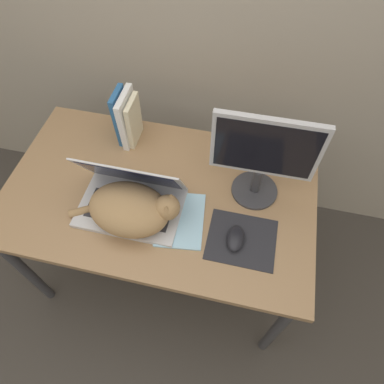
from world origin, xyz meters
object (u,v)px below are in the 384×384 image
object	(u,v)px
book_row	(127,118)
external_monitor	(263,156)
laptop	(131,198)
computer_mouse	(236,238)
notepad	(181,220)
cat	(132,209)

from	to	relation	value
book_row	external_monitor	bearing A→B (deg)	-16.52
laptop	external_monitor	bearing A→B (deg)	20.47
computer_mouse	notepad	distance (m)	0.22
computer_mouse	book_row	world-z (taller)	book_row
cat	notepad	xyz separation A→B (m)	(0.18, 0.03, -0.07)
cat	book_row	world-z (taller)	book_row
laptop	computer_mouse	world-z (taller)	laptop
computer_mouse	book_row	distance (m)	0.69
laptop	cat	xyz separation A→B (m)	(0.03, -0.06, 0.03)
computer_mouse	notepad	bearing A→B (deg)	169.44
cat	computer_mouse	distance (m)	0.40
external_monitor	book_row	size ratio (longest dim) A/B	1.60
computer_mouse	notepad	xyz separation A→B (m)	(-0.22, 0.04, -0.02)
external_monitor	computer_mouse	size ratio (longest dim) A/B	3.67
laptop	book_row	bearing A→B (deg)	109.39
notepad	book_row	bearing A→B (deg)	131.08
computer_mouse	notepad	world-z (taller)	computer_mouse
external_monitor	book_row	bearing A→B (deg)	163.48
laptop	notepad	distance (m)	0.21
notepad	external_monitor	bearing A→B (deg)	37.29
book_row	notepad	xyz separation A→B (m)	(0.32, -0.37, -0.11)
book_row	computer_mouse	bearing A→B (deg)	-37.24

